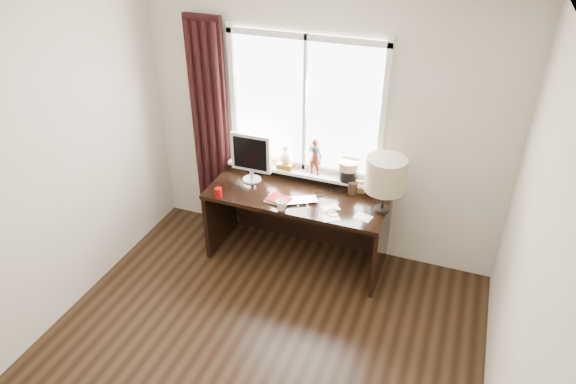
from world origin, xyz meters
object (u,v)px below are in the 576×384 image
at_px(monitor, 251,155).
at_px(table_lamp, 386,175).
at_px(laptop, 301,200).
at_px(desk, 300,210).
at_px(red_cup, 219,192).
at_px(mug, 281,205).

xyz_separation_m(monitor, table_lamp, (1.31, -0.09, 0.09)).
distance_m(laptop, desk, 0.34).
relative_size(desk, table_lamp, 3.27).
height_order(red_cup, table_lamp, table_lamp).
bearing_deg(red_cup, desk, 30.61).
height_order(mug, red_cup, mug).
relative_size(mug, monitor, 0.21).
bearing_deg(red_cup, mug, -0.12).
relative_size(laptop, red_cup, 3.35).
bearing_deg(monitor, laptop, -19.37).
xyz_separation_m(mug, monitor, (-0.46, 0.39, 0.23)).
relative_size(red_cup, table_lamp, 0.17).
relative_size(laptop, table_lamp, 0.58).
distance_m(monitor, table_lamp, 1.31).
relative_size(laptop, mug, 3.02).
bearing_deg(table_lamp, red_cup, -168.57).
distance_m(laptop, table_lamp, 0.81).
distance_m(mug, desk, 0.50).
bearing_deg(monitor, desk, 0.50).
xyz_separation_m(laptop, red_cup, (-0.74, -0.19, 0.03)).
distance_m(desk, monitor, 0.73).
xyz_separation_m(red_cup, monitor, (0.16, 0.39, 0.23)).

